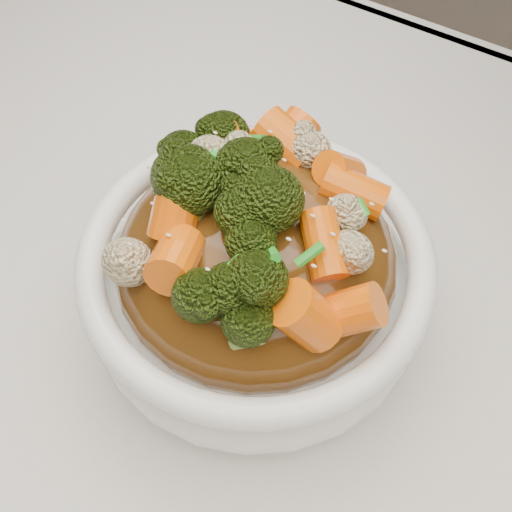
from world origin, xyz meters
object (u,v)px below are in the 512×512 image
Objects in this scene: broccoli at (256,192)px; carrots at (256,191)px; dining_table at (251,467)px; bowl at (256,285)px.

carrots is at bearing 0.00° from broccoli.
broccoli is (0.01, 0.00, 0.51)m from dining_table.
carrots reaches higher than broccoli.
dining_table is 0.51m from broccoli.
dining_table is 5.45× the size of bowl.
bowl is 1.26× the size of carrots.
carrots reaches higher than bowl.
broccoli is at bearing 0.00° from carrots.
carrots is (0.00, 0.00, 0.09)m from bowl.
carrots is 0.00m from broccoli.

